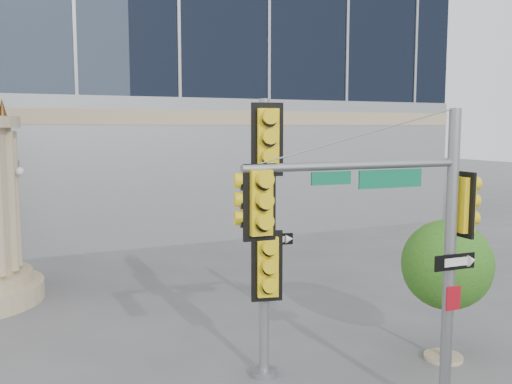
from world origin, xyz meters
name	(u,v)px	position (x,y,z in m)	size (l,w,h in m)	color
main_signal_pole	(403,235)	(0.59, -1.43, 3.17)	(3.96, 0.57, 5.11)	slate
secondary_signal_pole	(263,218)	(-0.56, 1.16, 3.13)	(0.92, 0.82, 5.34)	slate
street_tree	(448,268)	(3.30, 0.39, 1.94)	(1.89, 1.84, 2.94)	tan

